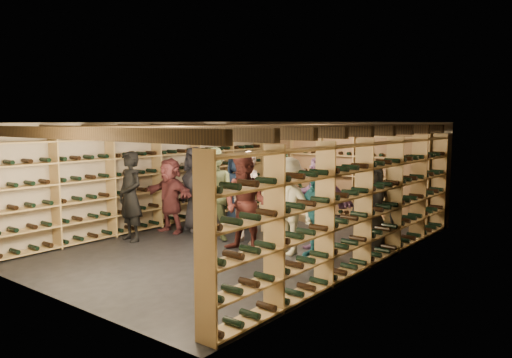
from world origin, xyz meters
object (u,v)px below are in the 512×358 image
object	(u,v)px
person_3	(287,206)
person_6	(238,191)
crate_stack_right	(279,223)
crate_stack_left	(273,212)
crate_loose	(309,218)
person_7	(247,197)
person_10	(281,190)
person_0	(196,189)
person_4	(315,215)
person_1	(130,196)
person_8	(245,203)
person_2	(215,194)
person_9	(193,191)
person_12	(372,206)
person_11	(321,203)
person_5	(170,195)

from	to	relation	value
person_3	person_6	bearing A→B (deg)	155.13
crate_stack_right	person_6	distance (m)	1.17
crate_stack_left	person_6	distance (m)	0.92
crate_loose	person_7	size ratio (longest dim) A/B	0.27
crate_loose	person_10	xyz separation A→B (m)	(0.11, -1.36, 0.84)
person_0	crate_loose	bearing A→B (deg)	77.53
crate_loose	person_6	xyz separation A→B (m)	(-0.86, -1.67, 0.77)
crate_stack_left	person_4	xyz separation A→B (m)	(1.91, -1.33, 0.36)
person_1	person_8	distance (m)	2.49
person_2	person_9	xyz separation A→B (m)	(-1.39, 0.75, -0.13)
person_7	person_12	bearing A→B (deg)	28.87
person_3	person_9	bearing A→B (deg)	170.25
person_3	person_11	world-z (taller)	person_11
person_8	person_9	world-z (taller)	person_8
crate_stack_right	person_10	xyz separation A→B (m)	(0.10, -0.06, 0.75)
person_0	person_7	xyz separation A→B (m)	(1.58, -0.15, -0.01)
person_11	person_12	bearing A→B (deg)	54.95
person_6	crate_stack_left	bearing A→B (deg)	26.30
person_9	person_1	bearing A→B (deg)	-110.69
crate_loose	person_5	world-z (taller)	person_5
person_0	person_2	xyz separation A→B (m)	(0.95, -0.41, 0.02)
person_5	person_12	bearing A→B (deg)	18.30
person_6	person_5	bearing A→B (deg)	-123.07
crate_stack_right	person_8	world-z (taller)	person_8
crate_loose	person_10	bearing A→B (deg)	-85.25
crate_stack_right	crate_stack_left	bearing A→B (deg)	-154.31
person_2	person_8	distance (m)	1.07
person_2	person_3	distance (m)	1.74
person_6	person_12	size ratio (longest dim) A/B	1.04
person_6	person_3	bearing A→B (deg)	-23.47
person_3	person_12	xyz separation A→B (m)	(1.06, 1.29, -0.07)
person_2	person_10	size ratio (longest dim) A/B	1.03
person_0	person_2	world-z (taller)	person_2
person_0	person_3	size ratio (longest dim) A/B	1.05
person_0	person_3	xyz separation A→B (m)	(2.68, -0.36, -0.04)
person_1	person_4	xyz separation A→B (m)	(3.61, 1.21, -0.13)
person_6	person_10	xyz separation A→B (m)	(0.97, 0.30, 0.07)
person_1	person_2	world-z (taller)	person_2
person_1	crate_stack_right	bearing A→B (deg)	61.75
crate_stack_left	person_8	world-z (taller)	person_8
person_0	person_6	distance (m)	0.95
person_3	person_8	size ratio (longest dim) A/B	0.98
crate_stack_right	person_12	distance (m)	2.40
person_12	person_7	bearing A→B (deg)	-174.96
person_0	person_10	distance (m)	1.87
crate_stack_left	person_0	size ratio (longest dim) A/B	0.46
crate_stack_left	person_11	bearing A→B (deg)	-25.30
person_7	person_10	bearing A→B (deg)	94.05
person_8	person_10	xyz separation A→B (m)	(-0.44, 1.76, 0.01)
person_2	person_6	xyz separation A→B (m)	(-0.38, 1.16, -0.10)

